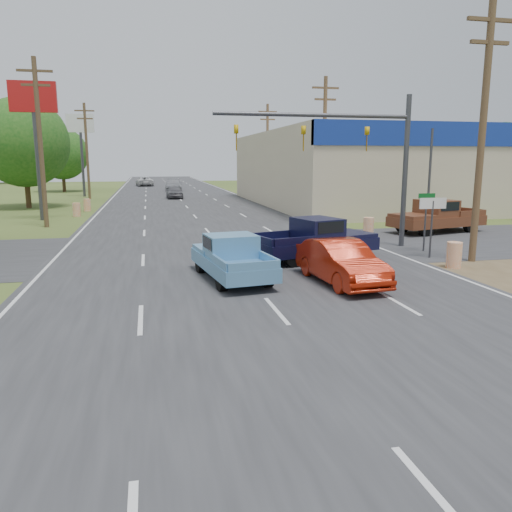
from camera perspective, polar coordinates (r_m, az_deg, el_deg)
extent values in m
plane|color=#3C4F1F|center=(6.94, 20.85, -25.34)|extent=(200.00, 200.00, 0.00)
cube|color=#2D2D30|center=(44.91, -7.92, 5.58)|extent=(15.00, 180.00, 0.02)
cube|color=#2D2D30|center=(23.20, -3.82, 0.83)|extent=(120.00, 10.00, 0.02)
cube|color=#B7A88C|center=(56.88, 26.56, 8.96)|extent=(50.00, 28.00, 6.60)
cylinder|color=#4C3823|center=(21.78, 24.42, 12.45)|extent=(0.28, 0.28, 10.00)
cube|color=#4C3823|center=(22.37, 25.32, 23.23)|extent=(2.00, 0.14, 0.14)
cube|color=#4C3823|center=(22.20, 25.15, 21.23)|extent=(1.60, 0.14, 0.14)
cylinder|color=#4C3823|center=(37.85, 7.79, 12.19)|extent=(0.28, 0.28, 10.00)
cube|color=#4C3823|center=(38.19, 7.96, 18.50)|extent=(2.00, 0.14, 0.14)
cube|color=#4C3823|center=(38.09, 7.93, 17.31)|extent=(1.60, 0.14, 0.14)
cylinder|color=#4C3823|center=(55.12, 1.31, 11.82)|extent=(0.28, 0.28, 10.00)
cube|color=#4C3823|center=(55.36, 1.33, 16.17)|extent=(2.00, 0.14, 0.14)
cube|color=#4C3823|center=(55.29, 1.33, 15.34)|extent=(1.60, 0.14, 0.14)
cylinder|color=#4C3823|center=(33.22, -23.42, 11.63)|extent=(0.28, 0.28, 10.00)
cube|color=#4C3823|center=(33.61, -23.98, 18.78)|extent=(2.00, 0.14, 0.14)
cube|color=#4C3823|center=(33.49, -23.87, 17.44)|extent=(1.60, 0.14, 0.14)
cylinder|color=#4C3823|center=(56.97, -18.76, 11.23)|extent=(0.28, 0.28, 10.00)
cube|color=#4C3823|center=(57.19, -19.02, 15.43)|extent=(2.00, 0.14, 0.14)
cube|color=#4C3823|center=(57.13, -18.97, 14.63)|extent=(1.60, 0.14, 0.14)
cylinder|color=#422D19|center=(47.78, -24.65, 6.95)|extent=(0.44, 0.44, 3.24)
sphere|color=#184D16|center=(47.75, -25.03, 11.69)|extent=(7.56, 7.56, 7.56)
cylinder|color=#422D19|center=(71.50, -21.11, 8.02)|extent=(0.44, 0.44, 2.88)
sphere|color=#184D16|center=(71.46, -21.31, 10.83)|extent=(6.72, 6.72, 6.72)
cylinder|color=#422D19|center=(94.70, 26.17, 8.37)|extent=(0.44, 0.44, 3.60)
sphere|color=#184D16|center=(94.70, 26.39, 11.02)|extent=(8.40, 8.40, 8.40)
cylinder|color=#422D19|center=(105.05, 6.44, 9.47)|extent=(0.44, 0.44, 3.42)
sphere|color=#184D16|center=(105.04, 6.49, 11.75)|extent=(7.98, 7.98, 7.98)
cylinder|color=orange|center=(20.38, 21.70, 0.09)|extent=(0.56, 0.56, 1.00)
cylinder|color=orange|center=(27.92, 12.73, 3.30)|extent=(0.56, 0.56, 1.00)
cylinder|color=orange|center=(39.13, -19.82, 5.01)|extent=(0.56, 0.56, 1.00)
cylinder|color=orange|center=(43.04, -18.73, 5.54)|extent=(0.56, 0.56, 1.00)
cylinder|color=#3F3F44|center=(37.33, -23.71, 10.65)|extent=(0.30, 0.30, 9.00)
cube|color=#B21414|center=(37.56, -24.15, 16.29)|extent=(3.00, 0.35, 2.00)
cylinder|color=#3F3F44|center=(61.05, -19.26, 10.66)|extent=(0.30, 0.30, 9.00)
cube|color=white|center=(61.19, -19.48, 14.12)|extent=(3.00, 0.35, 2.00)
cylinder|color=#3F3F44|center=(22.05, 19.39, 2.85)|extent=(0.08, 0.08, 2.40)
cube|color=white|center=(21.93, 19.57, 5.69)|extent=(1.20, 0.05, 0.45)
cylinder|color=#3F3F44|center=(23.63, 18.75, 3.38)|extent=(0.08, 0.08, 2.40)
cube|color=#0C591E|center=(23.51, 18.94, 6.52)|extent=(0.80, 0.04, 0.22)
cylinder|color=#3F3F44|center=(24.62, 16.68, 9.15)|extent=(0.24, 0.24, 7.00)
cylinder|color=#3F3F44|center=(22.89, 6.71, 15.70)|extent=(9.00, 0.18, 0.18)
imported|color=gold|center=(23.77, 12.58, 14.25)|extent=(0.18, 0.40, 1.10)
imported|color=gold|center=(22.70, 5.45, 14.63)|extent=(0.18, 0.40, 1.10)
imported|color=gold|center=(22.00, -2.28, 14.79)|extent=(0.18, 0.40, 1.10)
imported|color=#961906|center=(16.73, 9.68, -0.74)|extent=(1.91, 4.46, 1.43)
cylinder|color=black|center=(18.29, -6.33, -0.80)|extent=(0.36, 0.75, 0.72)
cylinder|color=black|center=(18.69, -1.83, -0.49)|extent=(0.36, 0.75, 0.72)
cylinder|color=black|center=(15.64, -3.90, -2.75)|extent=(0.36, 0.75, 0.72)
cylinder|color=black|center=(16.11, 1.27, -2.32)|extent=(0.36, 0.75, 0.72)
cube|color=#5A94C2|center=(17.12, -2.78, -0.87)|extent=(2.41, 4.87, 0.47)
cube|color=#5A94C2|center=(18.38, -4.08, 0.87)|extent=(1.93, 1.99, 0.16)
cube|color=#5A94C2|center=(17.09, -2.89, 1.20)|extent=(1.83, 1.61, 0.76)
cube|color=black|center=(17.07, -2.90, 1.64)|extent=(1.83, 1.34, 0.40)
cube|color=#5A94C2|center=(14.91, -0.19, -1.19)|extent=(1.65, 0.30, 0.27)
cylinder|color=black|center=(22.27, 8.74, 1.33)|extent=(0.85, 0.52, 0.80)
cylinder|color=black|center=(20.98, 11.53, 0.66)|extent=(0.85, 0.52, 0.80)
cylinder|color=black|center=(20.53, 1.80, 0.65)|extent=(0.85, 0.52, 0.80)
cylinder|color=black|center=(19.13, 4.36, -0.13)|extent=(0.85, 0.52, 0.80)
cube|color=black|center=(20.64, 6.73, 1.26)|extent=(5.57, 3.41, 0.52)
cube|color=black|center=(21.53, 10.14, 2.45)|extent=(2.44, 2.39, 0.18)
cube|color=black|center=(20.60, 7.01, 3.15)|extent=(2.03, 2.21, 0.85)
cube|color=black|center=(20.58, 7.02, 3.57)|extent=(1.74, 2.16, 0.45)
cube|color=black|center=(19.23, 0.54, 1.84)|extent=(0.61, 1.79, 0.30)
cylinder|color=black|center=(28.49, 18.89, 2.99)|extent=(0.92, 0.53, 0.87)
cylinder|color=black|center=(29.78, 16.42, 3.45)|extent=(0.92, 0.53, 0.87)
cylinder|color=black|center=(30.97, 23.31, 3.27)|extent=(0.92, 0.53, 0.87)
cylinder|color=black|center=(32.16, 20.85, 3.70)|extent=(0.92, 0.53, 0.87)
cube|color=brown|center=(30.29, 19.96, 3.81)|extent=(5.99, 3.50, 0.56)
cube|color=brown|center=(29.06, 17.69, 4.39)|extent=(2.58, 2.52, 0.19)
cube|color=brown|center=(30.14, 19.90, 5.19)|extent=(2.13, 2.35, 0.92)
cube|color=black|center=(30.13, 19.92, 5.50)|extent=(1.81, 2.31, 0.49)
cube|color=brown|center=(32.30, 23.40, 4.74)|extent=(0.58, 1.95, 0.32)
imported|color=#58575D|center=(55.48, -9.30, 7.24)|extent=(1.75, 4.20, 1.42)
imported|color=#97989C|center=(70.24, -9.38, 8.01)|extent=(2.59, 5.53, 1.56)
imported|color=beige|center=(84.22, -12.63, 8.32)|extent=(3.02, 5.66, 1.51)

